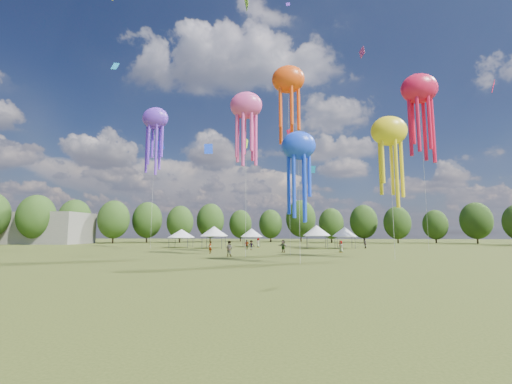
{
  "coord_description": "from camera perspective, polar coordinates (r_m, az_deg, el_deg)",
  "views": [
    {
      "loc": [
        0.36,
        -10.8,
        2.86
      ],
      "look_at": [
        -1.99,
        15.0,
        6.0
      ],
      "focal_mm": 23.62,
      "sensor_mm": 36.0,
      "label": 1
    }
  ],
  "objects": [
    {
      "name": "ground",
      "position": [
        11.18,
        3.41,
        -21.72
      ],
      "size": [
        300.0,
        300.0,
        0.0
      ],
      "primitive_type": "plane",
      "color": "#384416",
      "rests_on": "ground"
    },
    {
      "name": "spectator_near",
      "position": [
        41.68,
        -4.56,
        -9.55
      ],
      "size": [
        1.11,
        1.02,
        1.85
      ],
      "primitive_type": "imported",
      "rotation": [
        0.0,
        0.0,
        2.68
      ],
      "color": "gray",
      "rests_on": "ground"
    },
    {
      "name": "spectators_far",
      "position": [
        56.32,
        5.33,
        -8.91
      ],
      "size": [
        25.52,
        20.88,
        1.81
      ],
      "color": "gray",
      "rests_on": "ground"
    },
    {
      "name": "festival_tents",
      "position": [
        64.37,
        0.44,
        -6.78
      ],
      "size": [
        35.88,
        12.13,
        4.25
      ],
      "color": "#47474C",
      "rests_on": "ground"
    },
    {
      "name": "show_kites",
      "position": [
        52.15,
        9.01,
        12.26
      ],
      "size": [
        51.85,
        30.7,
        28.89
      ],
      "color": "#EE4696",
      "rests_on": "ground"
    },
    {
      "name": "small_kites",
      "position": [
        59.55,
        4.21,
        22.09
      ],
      "size": [
        63.57,
        55.34,
        45.51
      ],
      "color": "#EE4696",
      "rests_on": "ground"
    },
    {
      "name": "treeline",
      "position": [
        73.53,
        1.91,
        -4.03
      ],
      "size": [
        201.57,
        95.24,
        13.43
      ],
      "color": "#38281C",
      "rests_on": "ground"
    },
    {
      "name": "hangar",
      "position": [
        109.98,
        -36.1,
        -5.0
      ],
      "size": [
        40.0,
        12.0,
        8.0
      ],
      "primitive_type": "cube",
      "color": "gray",
      "rests_on": "ground"
    }
  ]
}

